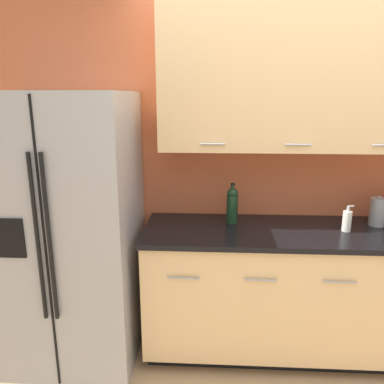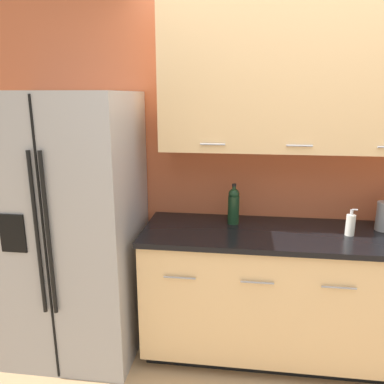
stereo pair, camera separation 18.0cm
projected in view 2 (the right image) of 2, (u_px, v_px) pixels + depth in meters
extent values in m
cube|color=#BC5B38|center=(307.00, 168.00, 2.70)|extent=(10.00, 0.05, 2.60)
cube|color=#E0B77F|center=(300.00, 79.00, 2.38)|extent=(1.80, 0.32, 0.93)
cylinder|color=#99999E|center=(213.00, 144.00, 2.39)|extent=(0.16, 0.01, 0.01)
cylinder|color=#99999E|center=(299.00, 146.00, 2.32)|extent=(0.16, 0.01, 0.01)
cube|color=black|center=(284.00, 344.00, 2.74)|extent=(1.93, 0.54, 0.09)
cube|color=#E0B77F|center=(289.00, 291.00, 2.59)|extent=(1.97, 0.62, 0.81)
cube|color=black|center=(293.00, 235.00, 2.47)|extent=(2.00, 0.64, 0.03)
cylinder|color=#99999E|center=(180.00, 278.00, 2.31)|extent=(0.20, 0.01, 0.01)
cylinder|color=#99999E|center=(257.00, 283.00, 2.25)|extent=(0.20, 0.01, 0.01)
cylinder|color=#99999E|center=(339.00, 288.00, 2.19)|extent=(0.20, 0.01, 0.01)
cube|color=#9E9EA0|center=(73.00, 227.00, 2.60)|extent=(0.88, 0.76, 1.84)
cube|color=black|center=(45.00, 249.00, 2.24)|extent=(0.01, 0.01, 1.80)
cylinder|color=black|center=(37.00, 235.00, 2.20)|extent=(0.02, 0.02, 1.01)
cylinder|color=black|center=(48.00, 236.00, 2.19)|extent=(0.02, 0.02, 1.01)
cube|color=black|center=(13.00, 233.00, 2.24)|extent=(0.16, 0.01, 0.24)
cylinder|color=black|center=(233.00, 210.00, 2.62)|extent=(0.08, 0.08, 0.20)
sphere|color=black|center=(234.00, 194.00, 2.59)|extent=(0.08, 0.08, 0.08)
cylinder|color=black|center=(234.00, 191.00, 2.58)|extent=(0.03, 0.03, 0.07)
cylinder|color=black|center=(234.00, 185.00, 2.57)|extent=(0.03, 0.03, 0.02)
cylinder|color=silver|center=(350.00, 225.00, 2.40)|extent=(0.06, 0.06, 0.14)
cylinder|color=#B2B2B5|center=(352.00, 212.00, 2.38)|extent=(0.02, 0.02, 0.04)
cylinder|color=#B2B2B5|center=(355.00, 210.00, 2.37)|extent=(0.03, 0.01, 0.01)
cylinder|color=gray|center=(384.00, 217.00, 2.48)|extent=(0.10, 0.10, 0.18)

